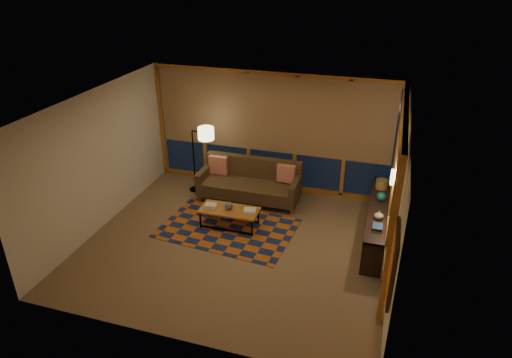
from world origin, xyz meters
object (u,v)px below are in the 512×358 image
(sofa, at_px, (249,182))
(coffee_table, at_px, (230,218))
(bookshelf, at_px, (378,222))
(floor_lamp, at_px, (194,158))

(sofa, height_order, coffee_table, sofa)
(coffee_table, xyz_separation_m, bookshelf, (2.82, 0.47, 0.13))
(coffee_table, relative_size, bookshelf, 0.45)
(floor_lamp, distance_m, bookshelf, 4.21)
(coffee_table, height_order, bookshelf, bookshelf)
(coffee_table, distance_m, floor_lamp, 1.90)
(sofa, xyz_separation_m, coffee_table, (-0.04, -1.13, -0.25))
(sofa, bearing_deg, floor_lamp, 174.36)
(coffee_table, bearing_deg, floor_lamp, 135.19)
(sofa, xyz_separation_m, floor_lamp, (-1.34, 0.12, 0.35))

